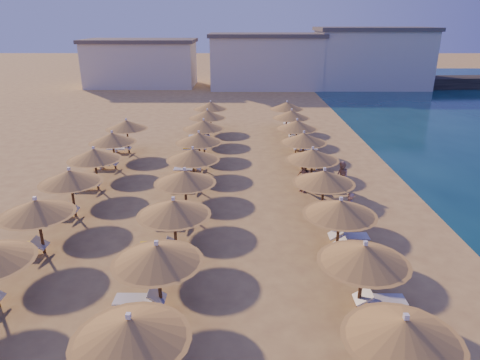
{
  "coord_description": "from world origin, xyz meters",
  "views": [
    {
      "loc": [
        0.24,
        -16.72,
        9.12
      ],
      "look_at": [
        0.16,
        4.0,
        1.3
      ],
      "focal_mm": 32.0,
      "sensor_mm": 36.0,
      "label": 1
    }
  ],
  "objects_px": {
    "parasol_row_west": "(185,177)",
    "beachgoer_c": "(304,178)",
    "beachgoer_b": "(341,176)",
    "beachgoer_a": "(349,210)",
    "parasol_row_east": "(324,178)",
    "jetty": "(430,83)"
  },
  "relations": [
    {
      "from": "parasol_row_east",
      "to": "beachgoer_c",
      "type": "xyz_separation_m",
      "value": [
        -0.45,
        3.27,
        -1.23
      ]
    },
    {
      "from": "parasol_row_west",
      "to": "parasol_row_east",
      "type": "bearing_deg",
      "value": 0.0
    },
    {
      "from": "beachgoer_c",
      "to": "beachgoer_b",
      "type": "distance_m",
      "value": 2.13
    },
    {
      "from": "parasol_row_west",
      "to": "beachgoer_a",
      "type": "xyz_separation_m",
      "value": [
        7.68,
        -1.06,
        -1.21
      ]
    },
    {
      "from": "jetty",
      "to": "beachgoer_c",
      "type": "height_order",
      "value": "beachgoer_c"
    },
    {
      "from": "jetty",
      "to": "parasol_row_west",
      "type": "bearing_deg",
      "value": -129.26
    },
    {
      "from": "jetty",
      "to": "beachgoer_a",
      "type": "distance_m",
      "value": 48.19
    },
    {
      "from": "parasol_row_east",
      "to": "parasol_row_west",
      "type": "xyz_separation_m",
      "value": [
        -6.64,
        0.0,
        0.0
      ]
    },
    {
      "from": "parasol_row_east",
      "to": "beachgoer_a",
      "type": "bearing_deg",
      "value": -45.82
    },
    {
      "from": "parasol_row_east",
      "to": "parasol_row_west",
      "type": "bearing_deg",
      "value": 180.0
    },
    {
      "from": "jetty",
      "to": "beachgoer_a",
      "type": "bearing_deg",
      "value": -121.01
    },
    {
      "from": "parasol_row_west",
      "to": "beachgoer_c",
      "type": "relative_size",
      "value": 24.01
    },
    {
      "from": "jetty",
      "to": "beachgoer_a",
      "type": "height_order",
      "value": "beachgoer_a"
    },
    {
      "from": "parasol_row_west",
      "to": "beachgoer_c",
      "type": "bearing_deg",
      "value": 27.86
    },
    {
      "from": "beachgoer_c",
      "to": "beachgoer_a",
      "type": "relative_size",
      "value": 0.97
    },
    {
      "from": "beachgoer_c",
      "to": "beachgoer_a",
      "type": "height_order",
      "value": "beachgoer_a"
    },
    {
      "from": "beachgoer_b",
      "to": "beachgoer_a",
      "type": "xyz_separation_m",
      "value": [
        -0.64,
        -4.47,
        -0.02
      ]
    },
    {
      "from": "jetty",
      "to": "beachgoer_b",
      "type": "distance_m",
      "value": 43.92
    },
    {
      "from": "parasol_row_east",
      "to": "beachgoer_b",
      "type": "xyz_separation_m",
      "value": [
        1.68,
        3.41,
        -1.18
      ]
    },
    {
      "from": "parasol_row_east",
      "to": "beachgoer_b",
      "type": "distance_m",
      "value": 3.98
    },
    {
      "from": "parasol_row_east",
      "to": "beachgoer_a",
      "type": "height_order",
      "value": "parasol_row_east"
    },
    {
      "from": "parasol_row_west",
      "to": "beachgoer_c",
      "type": "distance_m",
      "value": 7.11
    }
  ]
}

